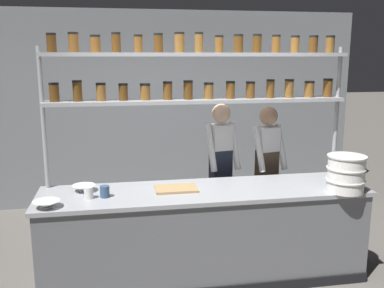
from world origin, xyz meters
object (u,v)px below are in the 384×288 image
at_px(spice_shelf_unit, 199,81).
at_px(prep_bowl_center_front, 84,188).
at_px(prep_bowl_near_left, 46,204).
at_px(cutting_board, 176,189).
at_px(serving_cup_by_board, 89,193).
at_px(serving_cup_front, 105,192).
at_px(chef_left, 221,166).
at_px(container_stack, 346,174).
at_px(chef_center, 267,167).

relative_size(spice_shelf_unit, prep_bowl_center_front, 13.84).
bearing_deg(prep_bowl_near_left, prep_bowl_center_front, 55.84).
relative_size(cutting_board, serving_cup_by_board, 3.66).
relative_size(cutting_board, serving_cup_front, 3.76).
bearing_deg(prep_bowl_near_left, cutting_board, 14.49).
bearing_deg(serving_cup_front, prep_bowl_center_front, 133.42).
height_order(cutting_board, serving_cup_by_board, serving_cup_by_board).
distance_m(chef_left, cutting_board, 0.90).
relative_size(spice_shelf_unit, container_stack, 8.42).
bearing_deg(chef_center, serving_cup_by_board, -171.47).
xyz_separation_m(serving_cup_front, serving_cup_by_board, (-0.14, -0.01, 0.00)).
height_order(spice_shelf_unit, cutting_board, spice_shelf_unit).
height_order(container_stack, serving_cup_front, container_stack).
relative_size(chef_left, cutting_board, 4.16).
distance_m(prep_bowl_near_left, prep_bowl_center_front, 0.50).
xyz_separation_m(container_stack, cutting_board, (-1.57, 0.32, -0.16)).
bearing_deg(serving_cup_by_board, spice_shelf_unit, 20.58).
height_order(prep_bowl_near_left, serving_cup_by_board, serving_cup_by_board).
bearing_deg(prep_bowl_near_left, container_stack, -0.49).
xyz_separation_m(chef_left, serving_cup_by_board, (-1.41, -0.78, 0.02)).
distance_m(container_stack, prep_bowl_center_front, 2.48).
distance_m(chef_left, serving_cup_by_board, 1.61).
bearing_deg(chef_left, cutting_board, -143.13).
height_order(chef_left, serving_cup_by_board, chef_left).
bearing_deg(prep_bowl_center_front, cutting_board, -7.50).
relative_size(chef_center, prep_bowl_near_left, 7.13).
xyz_separation_m(prep_bowl_center_front, serving_cup_front, (0.20, -0.21, 0.02)).
bearing_deg(cutting_board, spice_shelf_unit, 46.84).
bearing_deg(spice_shelf_unit, serving_cup_by_board, -159.42).
distance_m(prep_bowl_center_front, serving_cup_front, 0.29).
bearing_deg(chef_left, serving_cup_by_board, -162.12).
bearing_deg(serving_cup_front, container_stack, -5.64).
distance_m(spice_shelf_unit, serving_cup_by_board, 1.51).
bearing_deg(serving_cup_by_board, cutting_board, 7.87).
height_order(chef_center, serving_cup_front, chef_center).
height_order(container_stack, prep_bowl_near_left, container_stack).
bearing_deg(prep_bowl_near_left, serving_cup_front, 22.38).
bearing_deg(container_stack, serving_cup_front, 174.36).
bearing_deg(chef_center, spice_shelf_unit, -170.95).
relative_size(chef_center, serving_cup_by_board, 14.87).
height_order(container_stack, serving_cup_by_board, container_stack).
relative_size(chef_left, serving_cup_front, 15.63).
distance_m(spice_shelf_unit, prep_bowl_center_front, 1.53).
relative_size(spice_shelf_unit, cutting_board, 7.60).
relative_size(prep_bowl_near_left, serving_cup_front, 2.14).
distance_m(chef_left, prep_bowl_near_left, 2.00).
height_order(spice_shelf_unit, serving_cup_by_board, spice_shelf_unit).
distance_m(chef_center, prep_bowl_near_left, 2.47).
relative_size(chef_left, prep_bowl_near_left, 7.31).
bearing_deg(prep_bowl_center_front, container_stack, -10.09).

